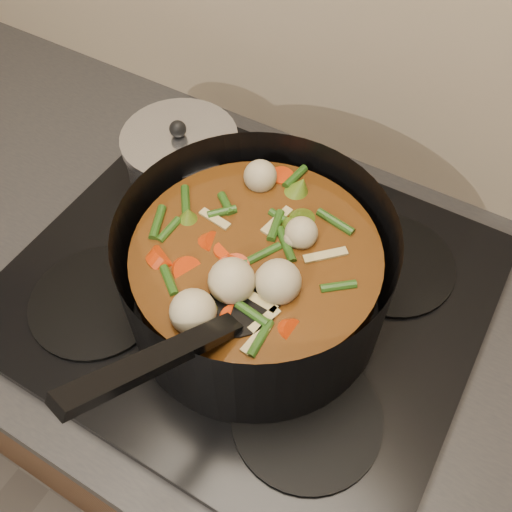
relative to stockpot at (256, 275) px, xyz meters
The scene contains 4 objects.
counter 0.55m from the stockpot, 137.57° to the left, with size 2.64×0.64×0.91m.
stovetop 0.09m from the stockpot, 137.57° to the left, with size 0.62×0.54×0.03m.
stockpot is the anchor object (origin of this frame).
saucepan 0.24m from the stockpot, 147.32° to the left, with size 0.17×0.17×0.14m.
Camera 1 is at (0.23, 1.56, 1.59)m, focal length 40.00 mm.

